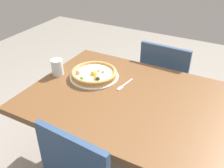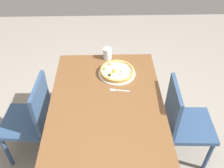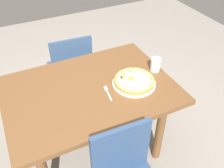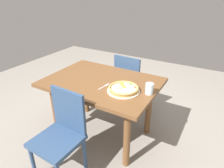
{
  "view_description": "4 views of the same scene",
  "coord_description": "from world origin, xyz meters",
  "views": [
    {
      "loc": [
        -0.47,
        1.13,
        1.58
      ],
      "look_at": [
        0.16,
        -0.05,
        0.76
      ],
      "focal_mm": 40.23,
      "sensor_mm": 36.0,
      "label": 1
    },
    {
      "loc": [
        -1.38,
        -0.01,
        2.11
      ],
      "look_at": [
        0.16,
        -0.05,
        0.76
      ],
      "focal_mm": 39.31,
      "sensor_mm": 36.0,
      "label": 2
    },
    {
      "loc": [
        -0.47,
        -1.35,
        1.92
      ],
      "look_at": [
        0.16,
        -0.05,
        0.76
      ],
      "focal_mm": 40.27,
      "sensor_mm": 36.0,
      "label": 3
    },
    {
      "loc": [
        1.1,
        -1.67,
        1.68
      ],
      "look_at": [
        0.16,
        -0.05,
        0.76
      ],
      "focal_mm": 31.75,
      "sensor_mm": 36.0,
      "label": 4
    }
  ],
  "objects": [
    {
      "name": "pizza",
      "position": [
        0.32,
        -0.1,
        0.77
      ],
      "size": [
        0.3,
        0.3,
        0.05
      ],
      "color": "tan",
      "rests_on": "plate"
    },
    {
      "name": "dining_table",
      "position": [
        0.0,
        0.0,
        0.63
      ],
      "size": [
        1.24,
        0.89,
        0.74
      ],
      "color": "brown",
      "rests_on": "ground"
    },
    {
      "name": "plate",
      "position": [
        0.32,
        -0.1,
        0.74
      ],
      "size": [
        0.33,
        0.33,
        0.01
      ],
      "primitive_type": "cylinder",
      "color": "silver",
      "rests_on": "dining_table"
    },
    {
      "name": "chair_near",
      "position": [
        -0.02,
        -0.66,
        0.47
      ],
      "size": [
        0.42,
        0.42,
        0.86
      ],
      "rotation": [
        0.0,
        0.0,
        3.1
      ],
      "color": "navy",
      "rests_on": "ground"
    },
    {
      "name": "drinking_glass",
      "position": [
        0.56,
        -0.02,
        0.79
      ],
      "size": [
        0.08,
        0.08,
        0.11
      ],
      "primitive_type": "cylinder",
      "color": "silver",
      "rests_on": "dining_table"
    },
    {
      "name": "fork",
      "position": [
        0.1,
        -0.1,
        0.74
      ],
      "size": [
        0.04,
        0.17,
        0.0
      ],
      "rotation": [
        0.0,
        0.0,
        1.43
      ],
      "color": "silver",
      "rests_on": "dining_table"
    }
  ]
}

